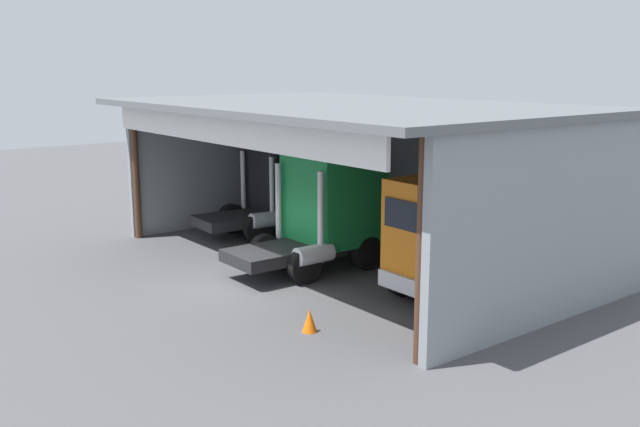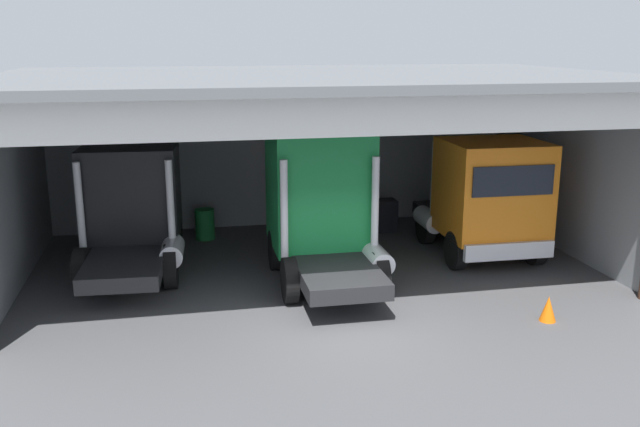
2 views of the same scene
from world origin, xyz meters
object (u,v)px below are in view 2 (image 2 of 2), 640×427
at_px(truck_black_center_left_bay, 132,205).
at_px(traffic_cone, 548,309).
at_px(tool_cart, 382,215).
at_px(truck_orange_yard_outside, 486,197).
at_px(truck_green_left_bay, 322,201).
at_px(oil_drum, 205,224).

bearing_deg(truck_black_center_left_bay, traffic_cone, -27.93).
relative_size(truck_black_center_left_bay, tool_cart, 5.16).
bearing_deg(truck_orange_yard_outside, truck_green_left_bay, 7.91).
relative_size(truck_orange_yard_outside, tool_cart, 5.06).
height_order(truck_green_left_bay, oil_drum, truck_green_left_bay).
relative_size(truck_black_center_left_bay, oil_drum, 5.57).
bearing_deg(truck_black_center_left_bay, truck_green_left_bay, -14.86).
distance_m(truck_green_left_bay, traffic_cone, 5.94).
xyz_separation_m(oil_drum, traffic_cone, (6.96, -7.90, -0.18)).
bearing_deg(truck_orange_yard_outside, traffic_cone, 84.39).
distance_m(oil_drum, tool_cart, 5.51).
xyz_separation_m(truck_orange_yard_outside, tool_cart, (-1.95, 3.25, -1.24)).
height_order(truck_green_left_bay, traffic_cone, truck_green_left_bay).
bearing_deg(oil_drum, truck_black_center_left_bay, -127.90).
bearing_deg(oil_drum, truck_green_left_bay, -55.52).
distance_m(truck_black_center_left_bay, truck_green_left_bay, 4.96).
relative_size(truck_green_left_bay, oil_drum, 5.40).
relative_size(truck_orange_yard_outside, oil_drum, 5.47).
distance_m(truck_green_left_bay, tool_cart, 4.93).
height_order(tool_cart, traffic_cone, tool_cart).
distance_m(truck_black_center_left_bay, truck_orange_yard_outside, 9.45).
height_order(truck_green_left_bay, tool_cart, truck_green_left_bay).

